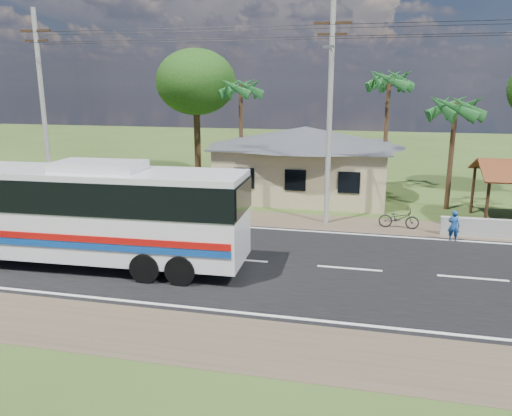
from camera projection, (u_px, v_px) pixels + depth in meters
The scene contains 11 objects.
ground at pixel (238, 260), 20.40m from camera, with size 120.00×120.00×0.00m, color #314518.
road at pixel (238, 260), 20.39m from camera, with size 120.00×16.00×0.03m.
house at pixel (305, 154), 31.83m from camera, with size 12.40×10.00×5.00m.
utility_poles at pixel (323, 110), 24.56m from camera, with size 32.80×2.22×11.00m.
palm_near at pixel (456, 108), 27.36m from camera, with size 2.80×2.80×6.70m.
palm_mid at pixel (389, 81), 32.03m from camera, with size 2.80×2.80×8.20m.
palm_far at pixel (241, 89), 34.78m from camera, with size 2.80×2.80×7.70m.
tree_behind_house at pixel (196, 82), 37.43m from camera, with size 6.00×6.00×9.61m.
coach_bus at pixel (76, 206), 19.38m from camera, with size 13.51×3.34×4.16m.
motorcycle at pixel (399, 218), 24.80m from camera, with size 0.68×1.95×1.02m, color black.
person at pixel (454, 226), 22.66m from camera, with size 0.53×0.35×1.46m, color navy.
Camera 1 is at (5.03, -18.62, 7.00)m, focal length 35.00 mm.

